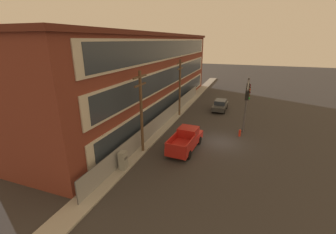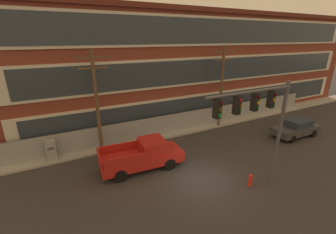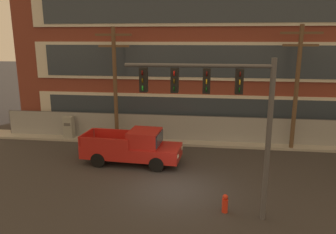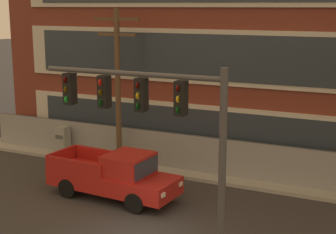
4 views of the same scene
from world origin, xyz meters
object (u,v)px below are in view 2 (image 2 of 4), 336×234
object	(u,v)px
sedan_dark_grey	(296,128)
utility_pole_midblock	(222,84)
electrical_cabinet	(51,151)
traffic_signal_mast	(260,115)
fire_hydrant	(250,180)
utility_pole_near_corner	(96,99)
pickup_truck_red	(143,155)

from	to	relation	value
sedan_dark_grey	utility_pole_midblock	world-z (taller)	utility_pole_midblock
utility_pole_midblock	electrical_cabinet	bearing A→B (deg)	179.42
electrical_cabinet	traffic_signal_mast	bearing A→B (deg)	-41.30
utility_pole_midblock	fire_hydrant	distance (m)	10.18
utility_pole_near_corner	utility_pole_midblock	world-z (taller)	utility_pole_midblock
utility_pole_midblock	sedan_dark_grey	bearing A→B (deg)	-47.32
sedan_dark_grey	electrical_cabinet	bearing A→B (deg)	165.18
pickup_truck_red	sedan_dark_grey	bearing A→B (deg)	-5.89
sedan_dark_grey	fire_hydrant	xyz separation A→B (m)	(-9.03, -3.32, -0.42)
traffic_signal_mast	utility_pole_near_corner	world-z (taller)	utility_pole_near_corner
traffic_signal_mast	sedan_dark_grey	xyz separation A→B (m)	(9.40, 3.62, -3.84)
fire_hydrant	utility_pole_midblock	bearing A→B (deg)	61.79
pickup_truck_red	traffic_signal_mast	bearing A→B (deg)	-48.25
pickup_truck_red	sedan_dark_grey	distance (m)	13.99
pickup_truck_red	electrical_cabinet	distance (m)	6.56
pickup_truck_red	utility_pole_near_corner	xyz separation A→B (m)	(-2.02, 3.63, 3.28)
traffic_signal_mast	utility_pole_near_corner	size ratio (longest dim) A/B	0.82
sedan_dark_grey	utility_pole_midblock	bearing A→B (deg)	132.68
traffic_signal_mast	utility_pole_near_corner	distance (m)	10.88
sedan_dark_grey	fire_hydrant	world-z (taller)	sedan_dark_grey
traffic_signal_mast	pickup_truck_red	distance (m)	7.73
traffic_signal_mast	electrical_cabinet	xyz separation A→B (m)	(-9.95, 8.74, -3.80)
pickup_truck_red	fire_hydrant	size ratio (longest dim) A/B	7.21
traffic_signal_mast	electrical_cabinet	bearing A→B (deg)	138.70
traffic_signal_mast	fire_hydrant	world-z (taller)	traffic_signal_mast
sedan_dark_grey	utility_pole_midblock	distance (m)	7.60
utility_pole_near_corner	utility_pole_midblock	size ratio (longest dim) A/B	0.99
electrical_cabinet	utility_pole_midblock	bearing A→B (deg)	-0.58
traffic_signal_mast	utility_pole_midblock	distance (m)	9.86
sedan_dark_grey	utility_pole_midblock	xyz separation A→B (m)	(-4.58, 4.97, 3.48)
pickup_truck_red	sedan_dark_grey	world-z (taller)	pickup_truck_red
fire_hydrant	utility_pole_near_corner	bearing A→B (deg)	129.47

